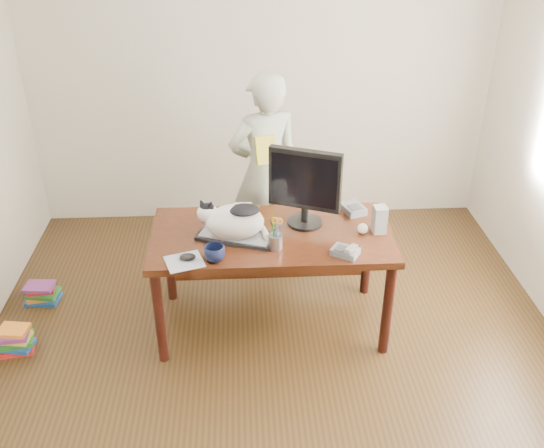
{
  "coord_description": "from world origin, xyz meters",
  "views": [
    {
      "loc": [
        -0.19,
        -2.85,
        2.8
      ],
      "look_at": [
        0.0,
        0.55,
        0.85
      ],
      "focal_mm": 40.0,
      "sensor_mm": 36.0,
      "label": 1
    }
  ],
  "objects": [
    {
      "name": "coffee_mug",
      "position": [
        -0.37,
        0.29,
        0.8
      ],
      "size": [
        0.18,
        0.18,
        0.1
      ],
      "primitive_type": "imported",
      "rotation": [
        0.0,
        0.0,
        0.6
      ],
      "color": "black",
      "rests_on": "desk"
    },
    {
      "name": "desk",
      "position": [
        0.0,
        0.68,
        0.6
      ],
      "size": [
        1.6,
        0.8,
        0.75
      ],
      "color": "black",
      "rests_on": "ground"
    },
    {
      "name": "book_stack",
      "position": [
        -0.18,
        0.86,
        0.78
      ],
      "size": [
        0.22,
        0.17,
        0.07
      ],
      "rotation": [
        0.0,
        0.0,
        -0.15
      ],
      "color": "#431216",
      "rests_on": "desk"
    },
    {
      "name": "cat",
      "position": [
        -0.26,
        0.54,
        0.89
      ],
      "size": [
        0.49,
        0.35,
        0.28
      ],
      "rotation": [
        0.0,
        0.0,
        -0.35
      ],
      "color": "white",
      "rests_on": "keyboard"
    },
    {
      "name": "mouse",
      "position": [
        -0.53,
        0.31,
        0.77
      ],
      "size": [
        0.12,
        0.09,
        0.04
      ],
      "rotation": [
        0.0,
        0.0,
        0.32
      ],
      "color": "black",
      "rests_on": "mousepad"
    },
    {
      "name": "monitor",
      "position": [
        0.22,
        0.7,
        1.06
      ],
      "size": [
        0.47,
        0.31,
        0.55
      ],
      "rotation": [
        0.0,
        0.0,
        -0.39
      ],
      "color": "black",
      "rests_on": "desk"
    },
    {
      "name": "book_pile_a",
      "position": [
        -1.75,
        0.4,
        0.09
      ],
      "size": [
        0.27,
        0.22,
        0.18
      ],
      "color": "red",
      "rests_on": "ground"
    },
    {
      "name": "mousepad",
      "position": [
        -0.55,
        0.29,
        0.75
      ],
      "size": [
        0.27,
        0.26,
        0.01
      ],
      "rotation": [
        0.0,
        0.0,
        0.32
      ],
      "color": "#B4BAC1",
      "rests_on": "desk"
    },
    {
      "name": "baseball",
      "position": [
        0.6,
        0.57,
        0.79
      ],
      "size": [
        0.07,
        0.07,
        0.07
      ],
      "rotation": [
        0.0,
        0.0,
        0.01
      ],
      "color": "white",
      "rests_on": "desk"
    },
    {
      "name": "pen_cup",
      "position": [
        0.01,
        0.41,
        0.81
      ],
      "size": [
        0.11,
        0.11,
        0.23
      ],
      "rotation": [
        0.0,
        0.0,
        -0.32
      ],
      "color": "gray",
      "rests_on": "desk"
    },
    {
      "name": "book_pile_b",
      "position": [
        -1.72,
        0.95,
        0.07
      ],
      "size": [
        0.26,
        0.2,
        0.15
      ],
      "color": "#184995",
      "rests_on": "ground"
    },
    {
      "name": "person",
      "position": [
        -0.01,
        1.48,
        0.8
      ],
      "size": [
        0.67,
        0.53,
        1.59
      ],
      "primitive_type": "imported",
      "rotation": [
        0.0,
        0.0,
        3.43
      ],
      "color": "silver",
      "rests_on": "ground"
    },
    {
      "name": "held_book",
      "position": [
        -0.01,
        1.31,
        1.05
      ],
      "size": [
        0.17,
        0.13,
        0.21
      ],
      "rotation": [
        0.0,
        0.0,
        0.29
      ],
      "color": "gold",
      "rests_on": "person"
    },
    {
      "name": "speaker",
      "position": [
        0.71,
        0.58,
        0.84
      ],
      "size": [
        0.09,
        0.1,
        0.19
      ],
      "rotation": [
        0.0,
        0.0,
        0.06
      ],
      "color": "gray",
      "rests_on": "desk"
    },
    {
      "name": "room",
      "position": [
        0.0,
        0.0,
        1.35
      ],
      "size": [
        4.5,
        4.5,
        4.5
      ],
      "color": "black",
      "rests_on": "ground"
    },
    {
      "name": "phone",
      "position": [
        0.45,
        0.31,
        0.77
      ],
      "size": [
        0.2,
        0.19,
        0.07
      ],
      "rotation": [
        0.0,
        0.0,
        -0.56
      ],
      "color": "#5B5B5F",
      "rests_on": "desk"
    },
    {
      "name": "keyboard",
      "position": [
        -0.24,
        0.54,
        0.76
      ],
      "size": [
        0.53,
        0.35,
        0.03
      ],
      "rotation": [
        0.0,
        0.0,
        -0.35
      ],
      "color": "black",
      "rests_on": "desk"
    },
    {
      "name": "calculator",
      "position": [
        0.59,
        0.86,
        0.78
      ],
      "size": [
        0.18,
        0.21,
        0.05
      ],
      "rotation": [
        0.0,
        0.0,
        0.33
      ],
      "color": "#5B5B5F",
      "rests_on": "desk"
    }
  ]
}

